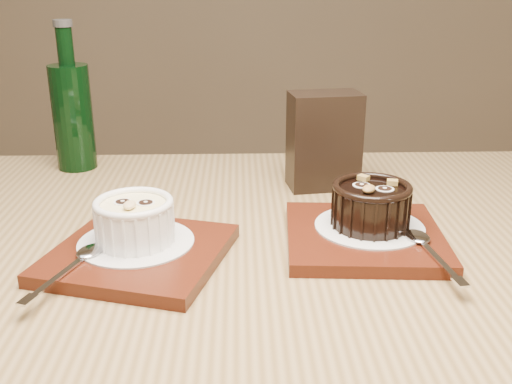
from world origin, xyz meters
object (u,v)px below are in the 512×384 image
(green_bottle, at_px, (72,113))
(condiment_stand, at_px, (324,141))
(ramekin_dark, at_px, (371,203))
(ramekin_white, at_px, (134,219))
(table, at_px, (229,326))
(tray_left, at_px, (139,254))
(tray_right, at_px, (364,237))

(green_bottle, bearing_deg, condiment_stand, -9.29)
(ramekin_dark, bearing_deg, ramekin_white, -143.78)
(ramekin_dark, distance_m, green_bottle, 0.51)
(ramekin_dark, bearing_deg, condiment_stand, 128.47)
(green_bottle, bearing_deg, table, -47.62)
(table, height_order, condiment_stand, condiment_stand)
(ramekin_white, height_order, green_bottle, green_bottle)
(ramekin_dark, bearing_deg, green_bottle, 174.23)
(tray_left, distance_m, tray_right, 0.26)
(ramekin_white, xyz_separation_m, tray_right, (0.26, 0.05, -0.04))
(ramekin_white, distance_m, condiment_stand, 0.33)
(tray_left, xyz_separation_m, ramekin_dark, (0.26, 0.07, 0.04))
(tray_left, bearing_deg, ramekin_white, 112.86)
(ramekin_white, bearing_deg, ramekin_dark, 14.50)
(ramekin_dark, relative_size, green_bottle, 0.40)
(table, xyz_separation_m, tray_left, (-0.10, -0.01, 0.10))
(ramekin_white, xyz_separation_m, ramekin_dark, (0.27, 0.06, 0.00))
(table, distance_m, ramekin_white, 0.17)
(tray_right, bearing_deg, tray_left, -166.10)
(table, distance_m, ramekin_dark, 0.22)
(ramekin_dark, xyz_separation_m, condiment_stand, (-0.05, 0.18, 0.02))
(table, bearing_deg, tray_left, -171.70)
(ramekin_white, relative_size, condiment_stand, 0.63)
(condiment_stand, bearing_deg, green_bottle, 170.71)
(ramekin_dark, bearing_deg, table, -136.56)
(tray_right, xyz_separation_m, green_bottle, (-0.44, 0.26, 0.08))
(tray_right, height_order, ramekin_dark, ramekin_dark)
(tray_left, xyz_separation_m, tray_right, (0.25, 0.06, 0.00))
(tray_left, bearing_deg, tray_right, 13.90)
(ramekin_white, bearing_deg, tray_left, -65.63)
(ramekin_dark, distance_m, condiment_stand, 0.19)
(table, bearing_deg, green_bottle, 132.38)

